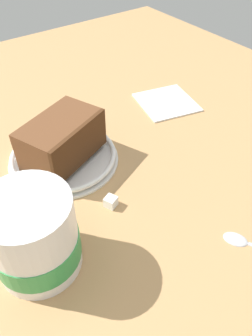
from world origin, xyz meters
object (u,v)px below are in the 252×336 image
small_plate (64,157)px  tea_mug (34,237)px  cake_slice (62,140)px  sugar_cube (112,201)px  folded_napkin (167,102)px

small_plate → tea_mug: size_ratio=1.38×
cake_slice → sugar_cube: size_ratio=9.25×
cake_slice → sugar_cube: (11.44, 0.87, -3.40)cm
cake_slice → tea_mug: tea_mug is taller
small_plate → sugar_cube: same height
tea_mug → sugar_cube: tea_mug is taller
sugar_cube → small_plate: bearing=-175.2°
small_plate → folded_napkin: bearing=97.8°
tea_mug → cake_slice: bearing=142.3°
small_plate → cake_slice: cake_slice is taller
small_plate → folded_napkin: size_ratio=1.62×
tea_mug → folded_napkin: 38.55cm
folded_napkin → tea_mug: bearing=-63.4°
cake_slice → folded_napkin: size_ratio=1.33×
small_plate → cake_slice: 3.39cm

